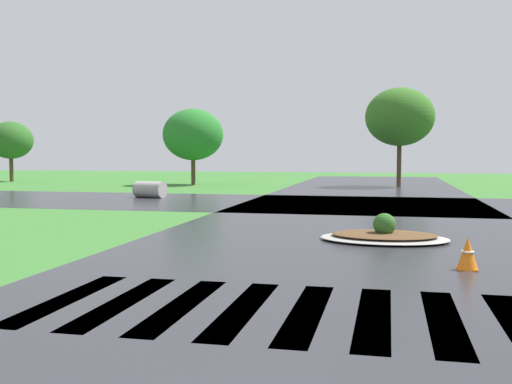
{
  "coord_description": "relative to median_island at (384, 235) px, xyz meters",
  "views": [
    {
      "loc": [
        1.07,
        -3.99,
        2.19
      ],
      "look_at": [
        -2.69,
        13.04,
        1.03
      ],
      "focal_mm": 42.3,
      "sensor_mm": 36.0,
      "label": 1
    }
  ],
  "objects": [
    {
      "name": "asphalt_roadway",
      "position": [
        -0.98,
        -1.13,
        -0.12
      ],
      "size": [
        10.15,
        80.0,
        0.01
      ],
      "primitive_type": "cube",
      "color": "#2B2B30",
      "rests_on": "ground"
    },
    {
      "name": "traffic_cone",
      "position": [
        1.54,
        -3.43,
        0.17
      ],
      "size": [
        0.39,
        0.39,
        0.62
      ],
      "color": "orange",
      "rests_on": "ground"
    },
    {
      "name": "crosswalk_stripes",
      "position": [
        -0.98,
        -7.06,
        -0.12
      ],
      "size": [
        7.65,
        3.22,
        0.01
      ],
      "color": "white",
      "rests_on": "ground"
    },
    {
      "name": "asphalt_cross_road",
      "position": [
        -0.98,
        10.23,
        -0.12
      ],
      "size": [
        90.0,
        9.13,
        0.01
      ],
      "primitive_type": "cube",
      "color": "#2B2B30",
      "rests_on": "ground"
    },
    {
      "name": "median_island",
      "position": [
        0.0,
        0.0,
        0.0
      ],
      "size": [
        3.15,
        2.26,
        0.68
      ],
      "color": "#9E9B93",
      "rests_on": "ground"
    },
    {
      "name": "background_treeline",
      "position": [
        -1.07,
        23.22,
        3.8
      ],
      "size": [
        46.15,
        5.95,
        6.21
      ],
      "color": "#4C3823",
      "rests_on": "ground"
    },
    {
      "name": "drainage_pipe_stack",
      "position": [
        -11.06,
        11.84,
        0.26
      ],
      "size": [
        1.65,
        1.12,
        0.78
      ],
      "color": "#9E9B93",
      "rests_on": "ground"
    }
  ]
}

